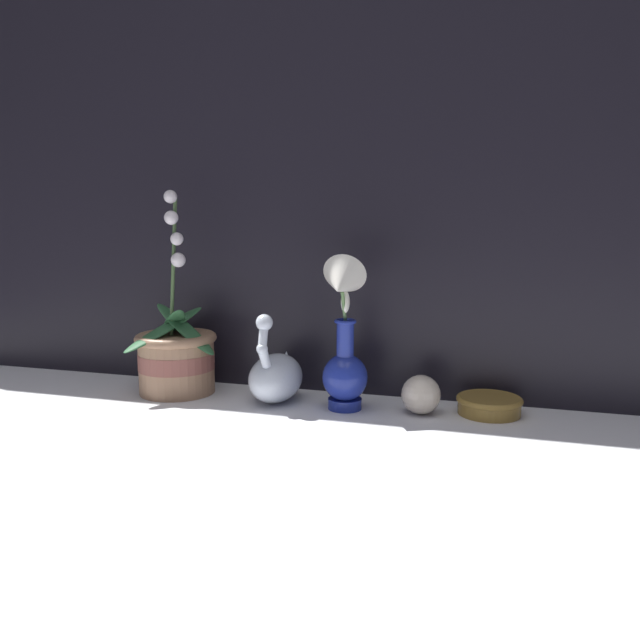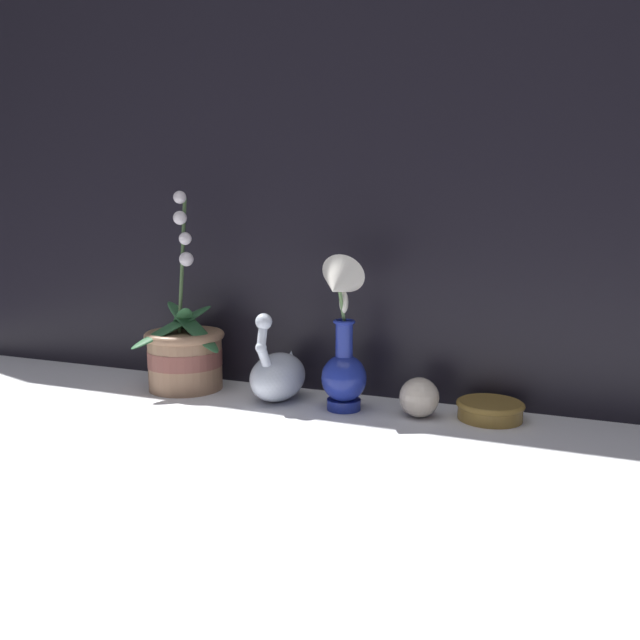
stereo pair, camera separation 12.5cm
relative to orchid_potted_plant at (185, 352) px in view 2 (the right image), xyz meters
name	(u,v)px [view 2 (the right image)]	position (x,y,z in m)	size (l,w,h in m)	color
ground_plane	(296,421)	(0.33, -0.12, -0.08)	(2.80, 2.80, 0.00)	white
window_backdrop	(341,112)	(0.33, 0.12, 0.52)	(2.80, 0.03, 1.20)	black
orchid_potted_plant	(185,352)	(0.00, 0.00, 0.00)	(0.21, 0.23, 0.44)	#9E7556
swan_figurine	(278,374)	(0.23, 0.00, -0.03)	(0.11, 0.18, 0.19)	silver
blue_vase	(342,346)	(0.39, -0.03, 0.05)	(0.09, 0.13, 0.31)	navy
glass_sphere	(419,397)	(0.54, 0.00, -0.04)	(0.08, 0.08, 0.08)	beige
amber_dish	(490,409)	(0.67, 0.03, -0.06)	(0.13, 0.13, 0.04)	olive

